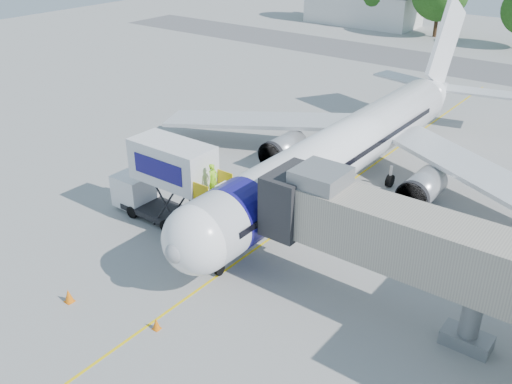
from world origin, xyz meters
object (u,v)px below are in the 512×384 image
Objects in this scene: jet_bridge at (384,232)px; catering_hiloader at (166,182)px; ground_tug at (41,332)px; aircraft at (347,148)px.

jet_bridge reaches higher than catering_hiloader.
catering_hiloader is 2.41× the size of ground_tug.
jet_bridge is at bearing 61.38° from ground_tug.
jet_bridge is 16.25m from ground_tug.
aircraft is at bearing 60.62° from catering_hiloader.
aircraft is 10.70× the size of ground_tug.
aircraft is 4.44× the size of catering_hiloader.
aircraft reaches higher than catering_hiloader.
catering_hiloader reaches higher than ground_tug.
ground_tug is (3.37, -11.49, -2.09)m from catering_hiloader.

